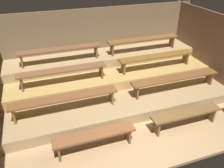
# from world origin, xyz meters

# --- Properties ---
(ground) EXTENTS (7.18, 5.13, 0.08)m
(ground) POSITION_xyz_m (0.00, 2.17, -0.04)
(ground) COLOR #A68359
(wall_back) EXTENTS (7.18, 0.06, 2.29)m
(wall_back) POSITION_xyz_m (0.00, 4.36, 1.14)
(wall_back) COLOR brown
(wall_back) RESTS_ON ground
(wall_right) EXTENTS (0.06, 5.13, 2.29)m
(wall_right) POSITION_xyz_m (3.22, 2.17, 1.14)
(wall_right) COLOR brown
(wall_right) RESTS_ON ground
(platform_lower) EXTENTS (6.38, 3.24, 0.30)m
(platform_lower) POSITION_xyz_m (0.00, 2.71, 0.15)
(platform_lower) COLOR #9D8058
(platform_lower) RESTS_ON ground
(platform_middle) EXTENTS (6.38, 2.04, 0.30)m
(platform_middle) POSITION_xyz_m (0.00, 3.31, 0.44)
(platform_middle) COLOR tan
(platform_middle) RESTS_ON platform_lower
(platform_upper) EXTENTS (6.38, 1.09, 0.30)m
(platform_upper) POSITION_xyz_m (0.00, 3.79, 0.74)
(platform_upper) COLOR tan
(platform_upper) RESTS_ON platform_middle
(bench_floor_left) EXTENTS (1.84, 0.33, 0.44)m
(bench_floor_left) POSITION_xyz_m (-1.17, 0.61, 0.36)
(bench_floor_left) COLOR brown
(bench_floor_left) RESTS_ON ground
(bench_floor_right) EXTENTS (1.84, 0.33, 0.44)m
(bench_floor_right) POSITION_xyz_m (1.17, 0.61, 0.36)
(bench_floor_right) COLOR brown
(bench_floor_right) RESTS_ON ground
(bench_lower_left) EXTENTS (2.70, 0.33, 0.44)m
(bench_lower_left) POSITION_xyz_m (-1.59, 1.82, 0.67)
(bench_lower_left) COLOR brown
(bench_lower_left) RESTS_ON platform_lower
(bench_lower_right) EXTENTS (2.70, 0.33, 0.44)m
(bench_lower_right) POSITION_xyz_m (1.59, 1.82, 0.67)
(bench_lower_right) COLOR brown
(bench_lower_right) RESTS_ON platform_lower
(bench_middle_left) EXTENTS (2.48, 0.33, 0.44)m
(bench_middle_left) POSITION_xyz_m (-1.47, 2.78, 0.97)
(bench_middle_left) COLOR brown
(bench_middle_left) RESTS_ON platform_middle
(bench_middle_right) EXTENTS (2.48, 0.33, 0.44)m
(bench_middle_right) POSITION_xyz_m (1.47, 2.78, 0.97)
(bench_middle_right) COLOR brown
(bench_middle_right) RESTS_ON platform_middle
(bench_upper_left) EXTENTS (2.49, 0.33, 0.44)m
(bench_upper_left) POSITION_xyz_m (-1.40, 3.61, 1.26)
(bench_upper_left) COLOR brown
(bench_upper_left) RESTS_ON platform_upper
(bench_upper_right) EXTENTS (2.49, 0.33, 0.44)m
(bench_upper_right) POSITION_xyz_m (1.40, 3.61, 1.26)
(bench_upper_right) COLOR brown
(bench_upper_right) RESTS_ON platform_upper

